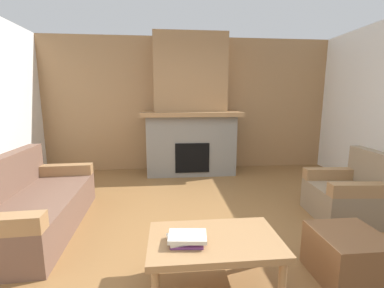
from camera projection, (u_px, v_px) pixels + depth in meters
The scene contains 8 objects.
ground at pixel (213, 242), 2.67m from camera, with size 9.00×9.00×0.00m, color brown.
wall_back_wood_panel at pixel (189, 105), 5.37m from camera, with size 6.00×0.12×2.70m, color #997047.
fireplace at pixel (190, 115), 5.04m from camera, with size 1.90×0.82×2.70m.
couch at pixel (31, 206), 2.86m from camera, with size 0.93×1.84×0.85m.
armchair at pixel (349, 195), 3.17m from camera, with size 0.82×0.82×0.85m.
coffee_table at pixel (214, 244), 1.95m from camera, with size 1.00×0.60×0.43m.
ottoman at pixel (347, 256), 2.09m from camera, with size 0.52×0.52×0.40m, color brown.
book_stack_near_edge at pixel (187, 238), 1.87m from camera, with size 0.30×0.24×0.07m.
Camera 1 is at (-0.45, -2.42, 1.47)m, focal length 23.87 mm.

